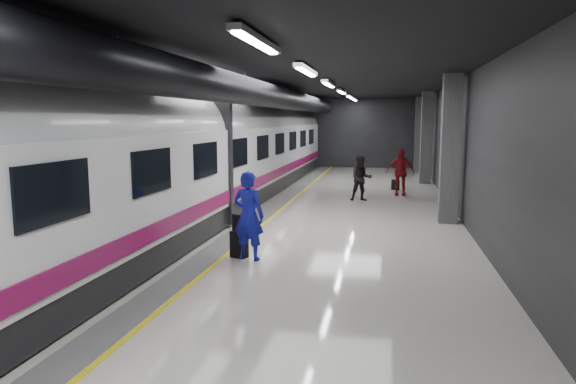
{
  "coord_description": "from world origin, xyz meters",
  "views": [
    {
      "loc": [
        2.7,
        -14.22,
        3.14
      ],
      "look_at": [
        0.26,
        -1.68,
        1.34
      ],
      "focal_mm": 32.0,
      "sensor_mm": 36.0,
      "label": 1
    }
  ],
  "objects": [
    {
      "name": "traveler_main",
      "position": [
        -0.33,
        -3.3,
        1.01
      ],
      "size": [
        0.81,
        0.61,
        2.02
      ],
      "primitive_type": "imported",
      "rotation": [
        0.0,
        0.0,
        2.95
      ],
      "color": "#1A1CC3",
      "rests_on": "ground"
    },
    {
      "name": "traveler_far_b",
      "position": [
        3.23,
        7.6,
        0.98
      ],
      "size": [
        1.15,
        0.48,
        1.96
      ],
      "primitive_type": "imported",
      "rotation": [
        0.0,
        0.0,
        0.0
      ],
      "color": "maroon",
      "rests_on": "ground"
    },
    {
      "name": "platform_hall",
      "position": [
        -0.29,
        0.96,
        3.54
      ],
      "size": [
        10.02,
        40.02,
        4.51
      ],
      "color": "black",
      "rests_on": "ground"
    },
    {
      "name": "ground",
      "position": [
        0.0,
        0.0,
        0.0
      ],
      "size": [
        40.0,
        40.0,
        0.0
      ],
      "primitive_type": "plane",
      "color": "beige",
      "rests_on": "ground"
    },
    {
      "name": "train",
      "position": [
        -3.25,
        -0.0,
        2.07
      ],
      "size": [
        3.05,
        38.0,
        4.05
      ],
      "color": "black",
      "rests_on": "ground"
    },
    {
      "name": "suitcase_far",
      "position": [
        3.07,
        9.25,
        0.23
      ],
      "size": [
        0.37,
        0.32,
        0.47
      ],
      "primitive_type": "cube",
      "rotation": [
        0.0,
        0.0,
        -0.43
      ],
      "color": "black",
      "rests_on": "ground"
    },
    {
      "name": "shoulder_bag",
      "position": [
        -0.6,
        -3.13,
        0.81
      ],
      "size": [
        0.33,
        0.27,
        0.39
      ],
      "primitive_type": "cube",
      "rotation": [
        0.0,
        0.0,
        -0.46
      ],
      "color": "black",
      "rests_on": "suitcase_main"
    },
    {
      "name": "traveler_far_a",
      "position": [
        1.71,
        5.75,
        0.88
      ],
      "size": [
        0.97,
        0.82,
        1.76
      ],
      "primitive_type": "imported",
      "rotation": [
        0.0,
        0.0,
        0.2
      ],
      "color": "black",
      "rests_on": "ground"
    },
    {
      "name": "suitcase_main",
      "position": [
        -0.6,
        -3.16,
        0.31
      ],
      "size": [
        0.43,
        0.35,
        0.61
      ],
      "primitive_type": "cube",
      "rotation": [
        0.0,
        0.0,
        -0.34
      ],
      "color": "black",
      "rests_on": "ground"
    }
  ]
}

